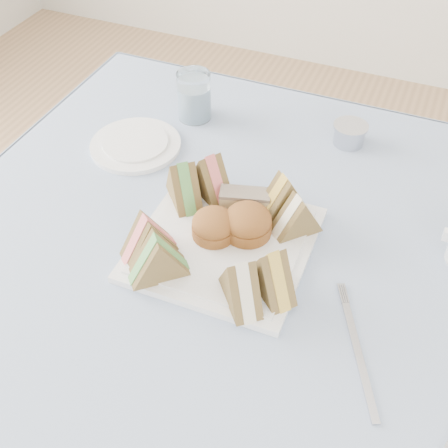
% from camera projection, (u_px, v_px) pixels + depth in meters
% --- Properties ---
extents(table, '(0.90, 0.90, 0.74)m').
position_uv_depth(table, '(233.00, 383.00, 1.14)').
color(table, brown).
rests_on(table, floor).
extents(tablecloth, '(1.02, 1.02, 0.01)m').
position_uv_depth(tablecloth, '(236.00, 261.00, 0.87)').
color(tablecloth, '#A2B0D0').
rests_on(tablecloth, table).
extents(serving_plate, '(0.27, 0.27, 0.01)m').
position_uv_depth(serving_plate, '(224.00, 244.00, 0.89)').
color(serving_plate, white).
rests_on(serving_plate, tablecloth).
extents(sandwich_fl_a, '(0.08, 0.09, 0.08)m').
position_uv_depth(sandwich_fl_a, '(148.00, 235.00, 0.84)').
color(sandwich_fl_a, brown).
rests_on(sandwich_fl_a, serving_plate).
extents(sandwich_fl_b, '(0.09, 0.09, 0.08)m').
position_uv_depth(sandwich_fl_b, '(158.00, 256.00, 0.81)').
color(sandwich_fl_b, brown).
rests_on(sandwich_fl_b, serving_plate).
extents(sandwich_fr_a, '(0.09, 0.09, 0.08)m').
position_uv_depth(sandwich_fr_a, '(272.00, 271.00, 0.79)').
color(sandwich_fr_a, brown).
rests_on(sandwich_fr_a, serving_plate).
extents(sandwich_fr_b, '(0.09, 0.09, 0.08)m').
position_uv_depth(sandwich_fr_b, '(241.00, 282.00, 0.78)').
color(sandwich_fr_b, brown).
rests_on(sandwich_fr_b, serving_plate).
extents(sandwich_bl_a, '(0.09, 0.10, 0.08)m').
position_uv_depth(sandwich_bl_a, '(183.00, 182.00, 0.92)').
color(sandwich_bl_a, brown).
rests_on(sandwich_bl_a, serving_plate).
extents(sandwich_bl_b, '(0.10, 0.09, 0.08)m').
position_uv_depth(sandwich_bl_b, '(210.00, 175.00, 0.94)').
color(sandwich_bl_b, brown).
rests_on(sandwich_bl_b, serving_plate).
extents(sandwich_br_a, '(0.08, 0.09, 0.07)m').
position_uv_depth(sandwich_br_a, '(297.00, 214.00, 0.87)').
color(sandwich_br_a, brown).
rests_on(sandwich_br_a, serving_plate).
extents(sandwich_br_b, '(0.09, 0.09, 0.08)m').
position_uv_depth(sandwich_br_b, '(283.00, 195.00, 0.90)').
color(sandwich_br_b, brown).
rests_on(sandwich_br_b, serving_plate).
extents(scone_left, '(0.08, 0.08, 0.05)m').
position_uv_depth(scone_left, '(214.00, 225.00, 0.88)').
color(scone_left, brown).
rests_on(scone_left, serving_plate).
extents(scone_right, '(0.10, 0.10, 0.05)m').
position_uv_depth(scone_right, '(248.00, 222.00, 0.88)').
color(scone_right, brown).
rests_on(scone_right, serving_plate).
extents(pastry_slice, '(0.09, 0.05, 0.04)m').
position_uv_depth(pastry_slice, '(245.00, 201.00, 0.92)').
color(pastry_slice, '#C9BF8B').
rests_on(pastry_slice, serving_plate).
extents(side_plate, '(0.20, 0.20, 0.01)m').
position_uv_depth(side_plate, '(136.00, 145.00, 1.07)').
color(side_plate, white).
rests_on(side_plate, tablecloth).
extents(water_glass, '(0.08, 0.08, 0.10)m').
position_uv_depth(water_glass, '(194.00, 96.00, 1.12)').
color(water_glass, white).
rests_on(water_glass, tablecloth).
extents(tea_strainer, '(0.07, 0.07, 0.04)m').
position_uv_depth(tea_strainer, '(349.00, 135.00, 1.07)').
color(tea_strainer, '#B0B1BB').
rests_on(tea_strainer, tablecloth).
extents(fork, '(0.09, 0.17, 0.00)m').
position_uv_depth(fork, '(359.00, 359.00, 0.74)').
color(fork, '#B0B1BB').
rests_on(fork, tablecloth).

